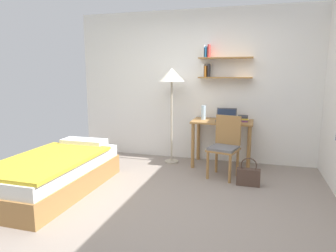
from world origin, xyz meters
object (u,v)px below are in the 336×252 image
Objects in this scene: desk at (222,130)px; water_bottle at (203,112)px; handbag at (248,176)px; desk_chair at (225,144)px; standing_lamp at (172,79)px; bed at (55,173)px; book_stack at (243,118)px; laptop at (226,118)px.

desk is 4.11× the size of water_bottle.
water_bottle reaches higher than handbag.
standing_lamp reaches higher than desk_chair.
standing_lamp is (1.12, 1.68, 1.19)m from bed.
desk is 1.04m from handbag.
bed is at bearing -139.16° from desk.
book_stack reaches higher than bed.
handbag is (0.46, -0.80, -0.48)m from desk.
book_stack is at bearing 2.69° from standing_lamp.
desk is at bearing 40.84° from bed.
desk is at bearing -175.75° from book_stack.
laptop is (0.91, 0.05, -0.61)m from standing_lamp.
desk reaches higher than handbag.
desk is at bearing 100.87° from desk_chair.
handbag is (0.40, -0.82, -0.68)m from laptop.
desk is 1.18m from standing_lamp.
handbag is (0.36, -0.29, -0.36)m from desk_chair.
handbag is (0.13, -0.83, -0.68)m from book_stack.
standing_lamp is 1.10m from laptop.
desk_chair is 0.66m from book_stack.
book_stack is at bearing 4.25° from desk.
water_bottle is 0.96× the size of book_stack.
laptop is 1.34× the size of book_stack.
bed is 2.35m from standing_lamp.
desk_chair is 3.83× the size of water_bottle.
desk is 0.60× the size of standing_lamp.
standing_lamp is 6.82× the size of water_bottle.
water_bottle is (1.66, 1.74, 0.64)m from bed.
book_stack is (0.32, 0.02, 0.20)m from desk.
standing_lamp is 2.00m from handbag.
desk reaches higher than bed.
book_stack reaches higher than handbag.
bed is at bearing -142.99° from book_stack.
desk is at bearing 2.10° from standing_lamp.
handbag is at bearing -80.75° from book_stack.
laptop reaches higher than handbag.
book_stack is (1.18, 0.06, -0.62)m from standing_lamp.
laptop is 0.38m from water_bottle.
standing_lamp reaches higher than handbag.
standing_lamp reaches higher than laptop.
water_bottle is 0.60× the size of handbag.
book_stack is 0.62× the size of handbag.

